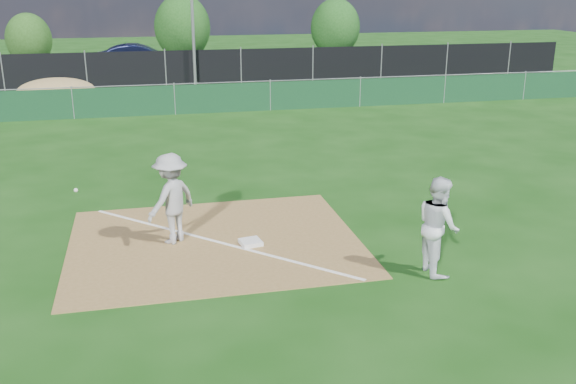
{
  "coord_description": "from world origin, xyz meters",
  "views": [
    {
      "loc": [
        -1.28,
        -11.54,
        5.23
      ],
      "look_at": [
        1.58,
        1.0,
        1.0
      ],
      "focal_mm": 40.0,
      "sensor_mm": 36.0,
      "label": 1
    }
  ],
  "objects_px": {
    "car_right": "(225,62)",
    "first_base": "(251,242)",
    "runner": "(438,225)",
    "tree_left": "(29,39)",
    "light_pole": "(192,7)",
    "play_at_first": "(171,199)",
    "car_left": "(26,67)",
    "car_mid": "(140,58)",
    "tree_mid": "(182,27)",
    "tree_right": "(335,27)"
  },
  "relations": [
    {
      "from": "runner",
      "to": "tree_right",
      "type": "bearing_deg",
      "value": -12.37
    },
    {
      "from": "tree_mid",
      "to": "tree_left",
      "type": "bearing_deg",
      "value": -176.52
    },
    {
      "from": "light_pole",
      "to": "play_at_first",
      "type": "xyz_separation_m",
      "value": [
        -2.35,
        -21.51,
        -3.03
      ]
    },
    {
      "from": "car_right",
      "to": "tree_left",
      "type": "xyz_separation_m",
      "value": [
        -11.76,
        5.42,
        1.12
      ]
    },
    {
      "from": "runner",
      "to": "tree_mid",
      "type": "xyz_separation_m",
      "value": [
        -2.25,
        34.67,
        1.35
      ]
    },
    {
      "from": "light_pole",
      "to": "car_mid",
      "type": "bearing_deg",
      "value": 116.16
    },
    {
      "from": "car_left",
      "to": "car_mid",
      "type": "xyz_separation_m",
      "value": [
        6.15,
        1.73,
        0.11
      ]
    },
    {
      "from": "first_base",
      "to": "tree_left",
      "type": "distance_m",
      "value": 33.28
    },
    {
      "from": "play_at_first",
      "to": "tree_right",
      "type": "height_order",
      "value": "tree_right"
    },
    {
      "from": "car_left",
      "to": "car_mid",
      "type": "relative_size",
      "value": 0.84
    },
    {
      "from": "car_mid",
      "to": "tree_left",
      "type": "relative_size",
      "value": 1.5
    },
    {
      "from": "tree_mid",
      "to": "car_right",
      "type": "bearing_deg",
      "value": -71.42
    },
    {
      "from": "tree_right",
      "to": "tree_left",
      "type": "bearing_deg",
      "value": -178.42
    },
    {
      "from": "play_at_first",
      "to": "car_mid",
      "type": "bearing_deg",
      "value": 90.95
    },
    {
      "from": "light_pole",
      "to": "tree_left",
      "type": "xyz_separation_m",
      "value": [
        -9.57,
        10.03,
        -2.27
      ]
    },
    {
      "from": "light_pole",
      "to": "tree_right",
      "type": "distance_m",
      "value": 15.31
    },
    {
      "from": "car_mid",
      "to": "tree_mid",
      "type": "relative_size",
      "value": 1.14
    },
    {
      "from": "car_left",
      "to": "runner",
      "type": "bearing_deg",
      "value": -157.4
    },
    {
      "from": "tree_left",
      "to": "play_at_first",
      "type": "bearing_deg",
      "value": -77.09
    },
    {
      "from": "tree_right",
      "to": "play_at_first",
      "type": "bearing_deg",
      "value": -112.4
    },
    {
      "from": "car_left",
      "to": "tree_mid",
      "type": "distance_m",
      "value": 11.39
    },
    {
      "from": "light_pole",
      "to": "tree_left",
      "type": "height_order",
      "value": "light_pole"
    },
    {
      "from": "car_left",
      "to": "play_at_first",
      "type": "bearing_deg",
      "value": -164.93
    },
    {
      "from": "car_right",
      "to": "first_base",
      "type": "bearing_deg",
      "value": 169.03
    },
    {
      "from": "first_base",
      "to": "tree_left",
      "type": "bearing_deg",
      "value": 105.32
    },
    {
      "from": "light_pole",
      "to": "car_right",
      "type": "bearing_deg",
      "value": 64.68
    },
    {
      "from": "car_left",
      "to": "tree_right",
      "type": "bearing_deg",
      "value": -70.95
    },
    {
      "from": "tree_left",
      "to": "tree_right",
      "type": "relative_size",
      "value": 0.82
    },
    {
      "from": "car_mid",
      "to": "car_right",
      "type": "relative_size",
      "value": 1.22
    },
    {
      "from": "car_right",
      "to": "tree_right",
      "type": "bearing_deg",
      "value": -60.07
    },
    {
      "from": "light_pole",
      "to": "car_right",
      "type": "distance_m",
      "value": 6.12
    },
    {
      "from": "play_at_first",
      "to": "tree_right",
      "type": "bearing_deg",
      "value": 67.6
    },
    {
      "from": "runner",
      "to": "car_mid",
      "type": "height_order",
      "value": "runner"
    },
    {
      "from": "car_mid",
      "to": "light_pole",
      "type": "bearing_deg",
      "value": -152.98
    },
    {
      "from": "play_at_first",
      "to": "car_right",
      "type": "distance_m",
      "value": 26.51
    },
    {
      "from": "runner",
      "to": "car_left",
      "type": "bearing_deg",
      "value": 23.44
    },
    {
      "from": "car_right",
      "to": "car_left",
      "type": "bearing_deg",
      "value": 88.74
    },
    {
      "from": "light_pole",
      "to": "car_left",
      "type": "relative_size",
      "value": 1.87
    },
    {
      "from": "light_pole",
      "to": "runner",
      "type": "relative_size",
      "value": 4.28
    },
    {
      "from": "car_left",
      "to": "tree_mid",
      "type": "bearing_deg",
      "value": -53.26
    },
    {
      "from": "runner",
      "to": "tree_right",
      "type": "height_order",
      "value": "tree_right"
    },
    {
      "from": "tree_right",
      "to": "car_right",
      "type": "bearing_deg",
      "value": -145.47
    },
    {
      "from": "tree_right",
      "to": "runner",
      "type": "bearing_deg",
      "value": -103.75
    },
    {
      "from": "runner",
      "to": "tree_left",
      "type": "bearing_deg",
      "value": 20.75
    },
    {
      "from": "runner",
      "to": "tree_left",
      "type": "xyz_separation_m",
      "value": [
        -11.98,
        34.08,
        0.8
      ]
    },
    {
      "from": "tree_left",
      "to": "light_pole",
      "type": "bearing_deg",
      "value": -46.34
    },
    {
      "from": "first_base",
      "to": "car_left",
      "type": "bearing_deg",
      "value": 107.42
    },
    {
      "from": "play_at_first",
      "to": "car_left",
      "type": "bearing_deg",
      "value": 104.53
    },
    {
      "from": "tree_right",
      "to": "car_mid",
      "type": "bearing_deg",
      "value": -160.27
    },
    {
      "from": "light_pole",
      "to": "car_right",
      "type": "relative_size",
      "value": 1.93
    }
  ]
}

